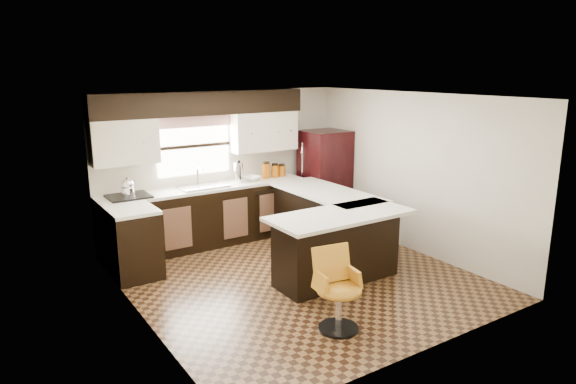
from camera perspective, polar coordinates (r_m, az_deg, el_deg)
floor at (r=6.98m, az=1.10°, el=-9.48°), size 4.40×4.40×0.00m
ceiling at (r=6.43m, az=1.19°, el=10.59°), size 4.40×4.40×0.00m
wall_back at (r=8.48m, az=-7.27°, el=3.04°), size 4.40×0.00×4.40m
wall_front at (r=5.01m, az=15.49°, el=-4.77°), size 4.40×0.00×4.40m
wall_left at (r=5.73m, az=-16.50°, el=-2.54°), size 0.00×4.40×4.40m
wall_right at (r=7.95m, az=13.75°, el=2.07°), size 0.00×4.40×4.40m
base_cab_back at (r=8.20m, az=-9.02°, el=-2.77°), size 3.30×0.60×0.90m
base_cab_left at (r=7.18m, az=-16.75°, el=-5.58°), size 0.60×0.70×0.90m
counter_back at (r=8.08m, az=-9.14°, el=0.45°), size 3.30×0.60×0.04m
counter_left at (r=7.04m, az=-17.01°, el=-1.94°), size 0.60×0.70×0.04m
soffit at (r=8.03m, az=-9.54°, el=9.72°), size 3.40×0.35×0.36m
upper_cab_left at (r=7.67m, az=-17.78°, el=5.33°), size 0.94×0.35×0.64m
upper_cab_right at (r=8.56m, az=-2.74°, el=6.76°), size 1.14×0.35×0.64m
window_pane at (r=8.20m, az=-10.43°, el=5.05°), size 1.20×0.02×0.90m
valance at (r=8.11m, az=-10.44°, el=7.74°), size 1.30×0.06×0.18m
sink at (r=8.03m, az=-9.42°, el=0.64°), size 0.75×0.45×0.03m
dishwasher at (r=8.41m, az=-1.99°, el=-2.34°), size 0.58×0.03×0.78m
cooktop at (r=7.66m, az=-17.29°, el=-0.46°), size 0.58×0.50×0.02m
peninsula_long at (r=7.80m, az=4.00°, el=-3.48°), size 0.60×1.95×0.90m
peninsula_return at (r=6.77m, az=5.44°, el=-6.22°), size 1.65×0.60×0.90m
counter_pen_long at (r=7.71m, az=4.36°, el=-0.06°), size 0.84×1.95×0.04m
counter_pen_return at (r=6.54m, az=5.88°, el=-2.58°), size 1.89×0.84×0.04m
refrigerator at (r=9.01m, az=4.09°, el=1.45°), size 0.73×0.70×1.69m
bar_chair at (r=5.54m, az=5.73°, el=-10.89°), size 0.54×0.54×0.89m
kettle at (r=7.63m, az=-17.41°, el=0.58°), size 0.19×0.19×0.26m
percolator at (r=8.29m, az=-5.49°, el=2.19°), size 0.15×0.15×0.32m
mixing_bowl at (r=8.43m, az=-4.04°, el=1.52°), size 0.36×0.36×0.07m
canister_large at (r=8.56m, az=-2.46°, el=2.36°), size 0.14×0.14×0.25m
canister_med at (r=8.66m, az=-1.47°, el=2.33°), size 0.13×0.13×0.20m
canister_small at (r=8.73m, az=-0.71°, el=2.36°), size 0.13×0.13×0.18m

